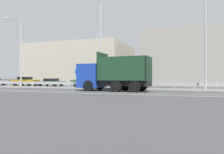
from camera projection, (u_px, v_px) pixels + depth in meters
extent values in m
plane|color=#424244|center=(86.00, 90.00, 24.08)|extent=(320.00, 320.00, 0.00)
cube|color=silver|center=(108.00, 92.00, 19.59)|extent=(56.19, 0.16, 0.01)
cube|color=silver|center=(100.00, 94.00, 17.94)|extent=(56.19, 0.16, 0.01)
cube|color=gray|center=(92.00, 88.00, 25.58)|extent=(30.90, 1.10, 0.18)
cube|color=#9EA0A5|center=(95.00, 83.00, 26.51)|extent=(56.19, 0.04, 0.32)
cylinder|color=#ADADB2|center=(9.00, 85.00, 30.95)|extent=(0.09, 0.09, 0.62)
cylinder|color=#ADADB2|center=(20.00, 85.00, 30.27)|extent=(0.09, 0.09, 0.62)
cylinder|color=#ADADB2|center=(33.00, 85.00, 29.58)|extent=(0.09, 0.09, 0.62)
cylinder|color=#ADADB2|center=(45.00, 85.00, 28.90)|extent=(0.09, 0.09, 0.62)
cylinder|color=#ADADB2|center=(59.00, 85.00, 28.22)|extent=(0.09, 0.09, 0.62)
cylinder|color=#ADADB2|center=(73.00, 86.00, 27.53)|extent=(0.09, 0.09, 0.62)
cylinder|color=#ADADB2|center=(87.00, 86.00, 26.85)|extent=(0.09, 0.09, 0.62)
cylinder|color=#ADADB2|center=(103.00, 86.00, 26.17)|extent=(0.09, 0.09, 0.62)
cylinder|color=#ADADB2|center=(119.00, 86.00, 25.49)|extent=(0.09, 0.09, 0.62)
cylinder|color=#ADADB2|center=(137.00, 86.00, 24.80)|extent=(0.09, 0.09, 0.62)
cylinder|color=#ADADB2|center=(155.00, 87.00, 24.12)|extent=(0.09, 0.09, 0.62)
cylinder|color=#ADADB2|center=(174.00, 87.00, 23.44)|extent=(0.09, 0.09, 0.62)
cylinder|color=#ADADB2|center=(195.00, 87.00, 22.75)|extent=(0.09, 0.09, 0.62)
cylinder|color=#ADADB2|center=(216.00, 88.00, 22.07)|extent=(0.09, 0.09, 0.62)
cube|color=#19389E|center=(92.00, 76.00, 22.28)|extent=(2.31, 2.64, 2.37)
cube|color=black|center=(82.00, 72.00, 22.71)|extent=(0.17, 2.15, 0.89)
cube|color=black|center=(82.00, 86.00, 22.72)|extent=(0.26, 2.46, 0.24)
cube|color=black|center=(125.00, 83.00, 20.87)|extent=(5.08, 1.71, 0.53)
cube|color=#193823|center=(125.00, 80.00, 20.87)|extent=(4.95, 2.72, 0.12)
cube|color=#193823|center=(120.00, 68.00, 19.82)|extent=(4.80, 0.42, 2.09)
cube|color=#193823|center=(128.00, 69.00, 21.94)|extent=(4.80, 0.42, 2.09)
cube|color=#193823|center=(102.00, 66.00, 21.80)|extent=(0.26, 2.41, 2.61)
cube|color=#193823|center=(149.00, 68.00, 19.95)|extent=(0.26, 2.41, 2.09)
cylinder|color=black|center=(88.00, 86.00, 21.02)|extent=(1.06, 0.39, 1.04)
cylinder|color=black|center=(100.00, 85.00, 23.28)|extent=(1.06, 0.39, 1.04)
cylinder|color=black|center=(116.00, 86.00, 19.89)|extent=(1.06, 0.39, 1.04)
cylinder|color=black|center=(125.00, 85.00, 22.15)|extent=(1.06, 0.39, 1.04)
cylinder|color=black|center=(134.00, 87.00, 19.20)|extent=(1.06, 0.39, 1.04)
cylinder|color=black|center=(142.00, 86.00, 21.46)|extent=(1.06, 0.39, 1.04)
cylinder|color=white|center=(78.00, 87.00, 26.20)|extent=(0.16, 0.16, 0.33)
cylinder|color=black|center=(78.00, 84.00, 26.20)|extent=(0.16, 0.16, 0.33)
cylinder|color=white|center=(78.00, 82.00, 26.20)|extent=(0.16, 0.16, 0.33)
cylinder|color=black|center=(78.00, 79.00, 26.20)|extent=(0.16, 0.16, 0.33)
cylinder|color=white|center=(78.00, 76.00, 26.20)|extent=(0.16, 0.16, 0.33)
cylinder|color=#1E4CB2|center=(78.00, 72.00, 26.20)|extent=(0.79, 0.03, 0.79)
cylinder|color=white|center=(78.00, 72.00, 26.20)|extent=(0.86, 0.02, 0.86)
cylinder|color=#ADADB2|center=(21.00, 54.00, 28.79)|extent=(0.18, 0.18, 8.86)
cylinder|color=#ADADB2|center=(14.00, 20.00, 27.75)|extent=(0.31, 2.32, 0.10)
cube|color=silver|center=(6.00, 18.00, 26.69)|extent=(0.72, 0.26, 0.12)
cylinder|color=#ADADB2|center=(100.00, 45.00, 25.33)|extent=(0.18, 0.18, 10.24)
cylinder|color=#ADADB2|center=(97.00, 0.00, 24.46)|extent=(0.10, 1.88, 0.10)
cylinder|color=#ADADB2|center=(205.00, 38.00, 21.54)|extent=(0.18, 0.18, 10.51)
cylinder|color=black|center=(4.00, 84.00, 36.53)|extent=(0.61, 0.24, 0.60)
cube|color=#B27A14|center=(26.00, 82.00, 35.01)|extent=(4.23, 2.08, 0.70)
cube|color=black|center=(25.00, 78.00, 35.04)|extent=(1.83, 1.70, 0.44)
cylinder|color=black|center=(36.00, 84.00, 35.49)|extent=(0.61, 0.24, 0.60)
cylinder|color=black|center=(29.00, 84.00, 33.84)|extent=(0.61, 0.24, 0.60)
cylinder|color=black|center=(22.00, 84.00, 36.17)|extent=(0.61, 0.24, 0.60)
cylinder|color=black|center=(15.00, 84.00, 34.52)|extent=(0.61, 0.24, 0.60)
cube|color=#335B33|center=(51.00, 83.00, 33.16)|extent=(4.15, 2.05, 0.48)
cube|color=black|center=(51.00, 80.00, 33.12)|extent=(1.78, 1.73, 0.41)
cylinder|color=black|center=(40.00, 84.00, 32.67)|extent=(0.61, 0.22, 0.60)
cylinder|color=black|center=(47.00, 84.00, 34.38)|extent=(0.61, 0.22, 0.60)
cylinder|color=black|center=(55.00, 85.00, 31.93)|extent=(0.61, 0.22, 0.60)
cylinder|color=black|center=(61.00, 84.00, 33.65)|extent=(0.61, 0.22, 0.60)
cube|color=#335B33|center=(87.00, 82.00, 30.90)|extent=(4.46, 2.22, 0.73)
cube|color=black|center=(86.00, 78.00, 30.94)|extent=(1.95, 1.78, 0.44)
cylinder|color=black|center=(98.00, 85.00, 31.42)|extent=(0.62, 0.25, 0.60)
cylinder|color=black|center=(94.00, 85.00, 29.72)|extent=(0.62, 0.25, 0.60)
cylinder|color=black|center=(80.00, 85.00, 32.09)|extent=(0.62, 0.25, 0.60)
cylinder|color=black|center=(76.00, 85.00, 30.38)|extent=(0.62, 0.25, 0.60)
cube|color=#335B33|center=(132.00, 82.00, 29.15)|extent=(4.73, 2.00, 0.75)
cube|color=black|center=(133.00, 77.00, 29.10)|extent=(2.04, 1.61, 0.60)
cylinder|color=black|center=(120.00, 85.00, 28.99)|extent=(0.61, 0.24, 0.60)
cylinder|color=black|center=(124.00, 85.00, 30.46)|extent=(0.61, 0.24, 0.60)
cylinder|color=black|center=(140.00, 86.00, 27.85)|extent=(0.61, 0.24, 0.60)
cylinder|color=black|center=(144.00, 85.00, 29.32)|extent=(0.61, 0.24, 0.60)
cube|color=#B7AD99|center=(82.00, 65.00, 45.06)|extent=(19.09, 14.30, 7.84)
cube|color=gray|center=(214.00, 59.00, 37.98)|extent=(23.29, 15.84, 8.98)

